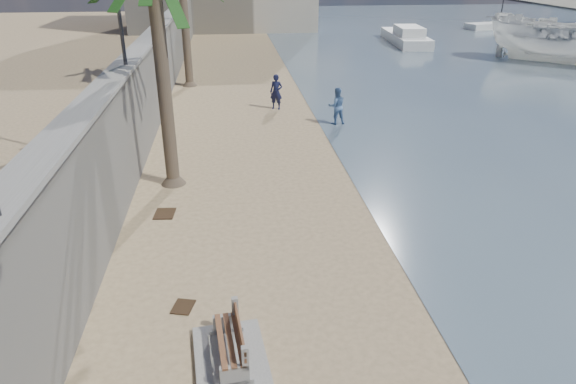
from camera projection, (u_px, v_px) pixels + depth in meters
seawall at (157, 72)px, 24.24m from camera, size 0.45×70.00×3.50m
wall_cap at (153, 33)px, 23.49m from camera, size 0.80×70.00×0.12m
bench_far at (230, 346)px, 9.24m from camera, size 1.47×2.01×0.79m
person_a at (276, 89)px, 24.49m from camera, size 0.81×0.69×1.91m
person_b at (337, 104)px, 22.29m from camera, size 0.90×0.72×1.78m
boat_cruiser at (566, 36)px, 34.72m from camera, size 5.40×5.39×4.43m
yacht_near at (553, 41)px, 42.48m from camera, size 9.26×12.51×1.50m
yacht_far at (405, 39)px, 43.70m from camera, size 3.15×8.92×1.50m
sailboat_west at (499, 25)px, 52.62m from camera, size 7.72×3.71×9.26m
debris_c at (165, 214)px, 14.72m from camera, size 0.61×0.74×0.03m
debris_d at (183, 307)px, 10.80m from camera, size 0.53×0.60×0.03m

